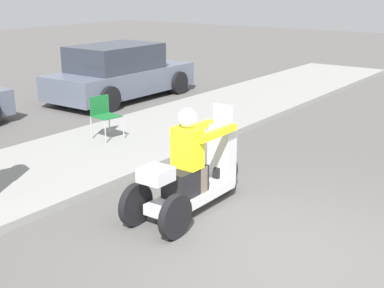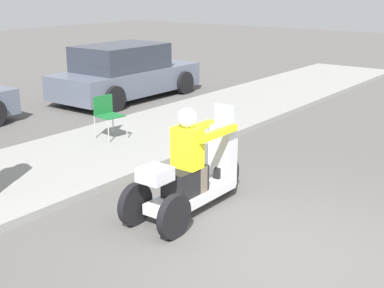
% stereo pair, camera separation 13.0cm
% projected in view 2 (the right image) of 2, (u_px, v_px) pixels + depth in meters
% --- Properties ---
extents(ground_plane, '(60.00, 60.00, 0.00)m').
position_uv_depth(ground_plane, '(291.00, 258.00, 6.13)').
color(ground_plane, '#565451').
extents(sidewalk_strip, '(28.00, 2.80, 0.12)m').
position_uv_depth(sidewalk_strip, '(38.00, 171.00, 8.77)').
color(sidewalk_strip, gray).
rests_on(sidewalk_strip, ground).
extents(motorcycle_trike, '(2.20, 0.75, 1.47)m').
position_uv_depth(motorcycle_trike, '(192.00, 174.00, 7.26)').
color(motorcycle_trike, black).
rests_on(motorcycle_trike, ground).
extents(folding_chair_set_back, '(0.52, 0.52, 0.82)m').
position_uv_depth(folding_chair_set_back, '(107.00, 112.00, 10.36)').
color(folding_chair_set_back, '#A5A8AD').
rests_on(folding_chair_set_back, sidewalk_strip).
extents(parked_car_lot_right, '(4.29, 1.96, 1.47)m').
position_uv_depth(parked_car_lot_right, '(125.00, 73.00, 14.46)').
color(parked_car_lot_right, slate).
rests_on(parked_car_lot_right, ground).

